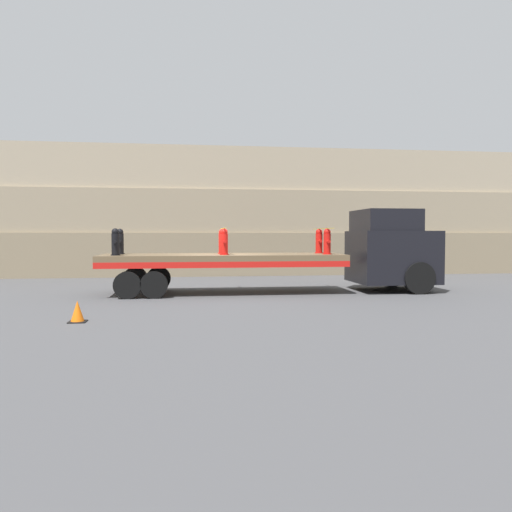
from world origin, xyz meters
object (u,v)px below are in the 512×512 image
Objects in this scene: fire_hydrant_red_near_1 at (224,242)px; fire_hydrant_red_far_1 at (222,242)px; traffic_cone at (77,312)px; fire_hydrant_black_near_0 at (115,242)px; fire_hydrant_black_far_0 at (120,242)px; flatbed_trailer at (210,262)px; fire_hydrant_red_far_2 at (319,241)px; fire_hydrant_red_near_2 at (327,242)px; truck_cab at (394,250)px.

fire_hydrant_red_far_1 is (0.00, 1.10, 0.00)m from fire_hydrant_red_near_1.
traffic_cone is at bearing -122.44° from fire_hydrant_red_far_1.
fire_hydrant_black_near_0 is 3.74m from fire_hydrant_red_far_1.
fire_hydrant_black_far_0 is at bearing 180.00° from fire_hydrant_red_far_1.
fire_hydrant_red_far_2 is at bearing 7.71° from flatbed_trailer.
fire_hydrant_black_near_0 and fire_hydrant_black_far_0 have the same top height.
fire_hydrant_red_far_1 is at bearing 90.00° from fire_hydrant_red_near_1.
traffic_cone is at bearing -121.47° from flatbed_trailer.
fire_hydrant_black_near_0 is at bearing 180.00° from fire_hydrant_red_near_2.
fire_hydrant_black_far_0 is (0.00, 1.10, 0.00)m from fire_hydrant_black_near_0.
fire_hydrant_red_far_2 is at bearing 0.00° from fire_hydrant_red_far_1.
truck_cab is 0.35× the size of flatbed_trailer.
fire_hydrant_black_near_0 is 1.00× the size of fire_hydrant_red_near_2.
truck_cab reaches higher than fire_hydrant_black_near_0.
fire_hydrant_red_near_2 and fire_hydrant_red_far_2 have the same top height.
fire_hydrant_black_near_0 is 1.00× the size of fire_hydrant_black_far_0.
fire_hydrant_red_far_2 is (-2.66, 0.55, 0.30)m from truck_cab.
fire_hydrant_red_near_2 is at bearing 0.00° from fire_hydrant_black_near_0.
flatbed_trailer is 1.00m from fire_hydrant_red_near_1.
flatbed_trailer is 4.15m from fire_hydrant_red_near_2.
flatbed_trailer is at bearing 10.02° from fire_hydrant_black_near_0.
fire_hydrant_black_near_0 is 1.00× the size of fire_hydrant_red_near_1.
fire_hydrant_red_far_1 reaches higher than traffic_cone.
fire_hydrant_black_near_0 is at bearing -162.96° from fire_hydrant_red_far_1.
fire_hydrant_black_far_0 is 1.00× the size of fire_hydrant_red_near_2.
fire_hydrant_red_near_2 is at bearing -90.00° from fire_hydrant_red_far_2.
fire_hydrant_red_near_2 is at bearing -8.71° from fire_hydrant_black_far_0.
fire_hydrant_red_far_2 is (7.16, 1.10, 0.00)m from fire_hydrant_black_near_0.
fire_hydrant_black_far_0 is at bearing 90.00° from fire_hydrant_black_near_0.
truck_cab is 3.29× the size of fire_hydrant_red_far_2.
fire_hydrant_red_far_1 and fire_hydrant_red_far_2 have the same top height.
flatbed_trailer is 9.35× the size of fire_hydrant_black_far_0.
fire_hydrant_red_near_2 is 1.10m from fire_hydrant_red_far_2.
truck_cab reaches higher than fire_hydrant_red_near_2.
truck_cab is at bearing -3.20° from fire_hydrant_black_far_0.
fire_hydrant_red_near_2 reaches higher than flatbed_trailer.
truck_cab is at bearing 28.23° from traffic_cone.
traffic_cone is (-3.76, -5.92, -1.55)m from fire_hydrant_red_far_1.
fire_hydrant_red_far_2 is 9.56m from traffic_cone.
fire_hydrant_red_near_2 is (-2.66, -0.55, 0.30)m from truck_cab.
flatbed_trailer is 6.36m from traffic_cone.
fire_hydrant_black_near_0 and fire_hydrant_red_near_1 have the same top height.
fire_hydrant_red_near_1 reaches higher than flatbed_trailer.
truck_cab is 3.29× the size of fire_hydrant_red_near_1.
truck_cab is 6.73m from flatbed_trailer.
fire_hydrant_red_near_2 is (7.16, -1.10, 0.00)m from fire_hydrant_black_far_0.
fire_hydrant_red_far_1 is (3.58, 1.10, 0.00)m from fire_hydrant_black_near_0.
fire_hydrant_red_far_1 is at bearing 174.98° from truck_cab.
truck_cab is 6.27m from fire_hydrant_red_near_1.
fire_hydrant_red_near_1 is (3.58, -1.10, 0.00)m from fire_hydrant_black_far_0.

